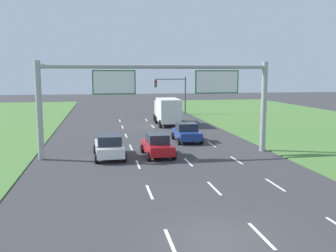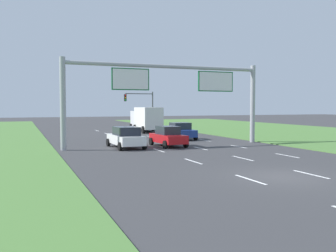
{
  "view_description": "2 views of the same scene",
  "coord_description": "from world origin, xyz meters",
  "px_view_note": "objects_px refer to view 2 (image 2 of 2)",
  "views": [
    {
      "loc": [
        -4.13,
        -12.64,
        6.11
      ],
      "look_at": [
        0.64,
        13.8,
        2.32
      ],
      "focal_mm": 40.0,
      "sensor_mm": 36.0,
      "label": 1
    },
    {
      "loc": [
        -11.45,
        -14.25,
        3.36
      ],
      "look_at": [
        0.04,
        14.6,
        1.67
      ],
      "focal_mm": 40.0,
      "sensor_mm": 36.0,
      "label": 2
    }
  ],
  "objects_px": {
    "car_lead_silver": "(180,131)",
    "traffic_light_mast": "(141,103)",
    "car_mid_lane": "(126,137)",
    "box_truck": "(146,119)",
    "car_near_red": "(168,136)",
    "sign_gantry": "(170,87)"
  },
  "relations": [
    {
      "from": "car_lead_silver",
      "to": "sign_gantry",
      "type": "distance_m",
      "value": 7.32
    },
    {
      "from": "car_lead_silver",
      "to": "sign_gantry",
      "type": "xyz_separation_m",
      "value": [
        -3.22,
        -5.15,
        4.07
      ]
    },
    {
      "from": "car_lead_silver",
      "to": "box_truck",
      "type": "xyz_separation_m",
      "value": [
        0.27,
        11.58,
        0.88
      ]
    },
    {
      "from": "car_lead_silver",
      "to": "box_truck",
      "type": "height_order",
      "value": "box_truck"
    },
    {
      "from": "car_near_red",
      "to": "traffic_light_mast",
      "type": "height_order",
      "value": "traffic_light_mast"
    },
    {
      "from": "sign_gantry",
      "to": "traffic_light_mast",
      "type": "xyz_separation_m",
      "value": [
        6.29,
        27.71,
        -1.03
      ]
    },
    {
      "from": "sign_gantry",
      "to": "car_mid_lane",
      "type": "bearing_deg",
      "value": -177.32
    },
    {
      "from": "box_truck",
      "to": "sign_gantry",
      "type": "xyz_separation_m",
      "value": [
        -3.49,
        -16.73,
        3.19
      ]
    },
    {
      "from": "car_mid_lane",
      "to": "box_truck",
      "type": "height_order",
      "value": "box_truck"
    },
    {
      "from": "car_near_red",
      "to": "car_mid_lane",
      "type": "height_order",
      "value": "car_mid_lane"
    },
    {
      "from": "car_lead_silver",
      "to": "box_truck",
      "type": "distance_m",
      "value": 11.62
    },
    {
      "from": "traffic_light_mast",
      "to": "car_lead_silver",
      "type": "bearing_deg",
      "value": -97.74
    },
    {
      "from": "car_lead_silver",
      "to": "traffic_light_mast",
      "type": "xyz_separation_m",
      "value": [
        3.07,
        22.56,
        3.05
      ]
    },
    {
      "from": "car_mid_lane",
      "to": "traffic_light_mast",
      "type": "relative_size",
      "value": 0.81
    },
    {
      "from": "car_mid_lane",
      "to": "car_lead_silver",
      "type": "bearing_deg",
      "value": 34.82
    },
    {
      "from": "car_mid_lane",
      "to": "box_truck",
      "type": "xyz_separation_m",
      "value": [
        7.32,
        16.91,
        0.84
      ]
    },
    {
      "from": "car_mid_lane",
      "to": "box_truck",
      "type": "bearing_deg",
      "value": 64.33
    },
    {
      "from": "car_mid_lane",
      "to": "traffic_light_mast",
      "type": "distance_m",
      "value": 29.82
    },
    {
      "from": "traffic_light_mast",
      "to": "car_mid_lane",
      "type": "bearing_deg",
      "value": -109.94
    },
    {
      "from": "box_truck",
      "to": "traffic_light_mast",
      "type": "relative_size",
      "value": 1.3
    },
    {
      "from": "car_near_red",
      "to": "car_lead_silver",
      "type": "distance_m",
      "value": 6.49
    },
    {
      "from": "car_near_red",
      "to": "sign_gantry",
      "type": "bearing_deg",
      "value": 45.86
    }
  ]
}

